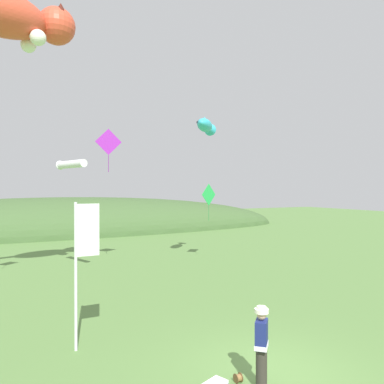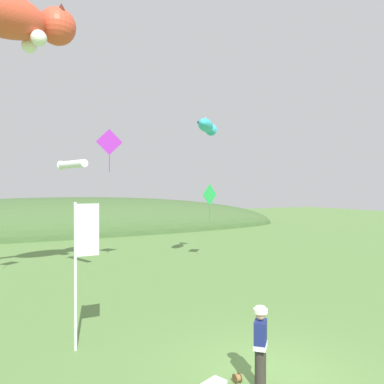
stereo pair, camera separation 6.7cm
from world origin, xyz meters
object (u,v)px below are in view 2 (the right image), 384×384
(festival_attendant, at_px, (260,345))
(kite_spool, at_px, (237,378))
(kite_diamond_violet, at_px, (109,142))
(festival_banner_pole, at_px, (82,253))
(kite_giant_cat, at_px, (13,18))
(kite_tube_streamer, at_px, (72,164))
(kite_diamond_green, at_px, (210,195))
(kite_fish_windsock, at_px, (207,126))

(festival_attendant, distance_m, kite_spool, 1.01)
(kite_spool, height_order, kite_diamond_violet, kite_diamond_violet)
(festival_banner_pole, distance_m, kite_diamond_violet, 10.68)
(kite_spool, xyz_separation_m, kite_giant_cat, (-4.20, 9.25, 10.82))
(kite_tube_streamer, distance_m, kite_diamond_violet, 2.87)
(kite_giant_cat, bearing_deg, kite_diamond_green, 16.46)
(festival_attendant, relative_size, kite_giant_cat, 0.27)
(festival_banner_pole, relative_size, kite_tube_streamer, 1.76)
(kite_fish_windsock, bearing_deg, kite_spool, -116.11)
(festival_banner_pole, height_order, kite_fish_windsock, kite_fish_windsock)
(festival_attendant, xyz_separation_m, festival_banner_pole, (-3.01, 3.79, 1.62))
(festival_attendant, xyz_separation_m, kite_diamond_green, (6.06, 12.82, 2.97))
(kite_giant_cat, xyz_separation_m, kite_diamond_green, (10.54, 3.11, -7.00))
(festival_attendant, relative_size, kite_diamond_green, 0.81)
(kite_spool, bearing_deg, kite_diamond_green, 62.82)
(festival_attendant, relative_size, kite_tube_streamer, 0.79)
(festival_banner_pole, bearing_deg, kite_diamond_green, 44.88)
(festival_banner_pole, xyz_separation_m, kite_diamond_green, (9.07, 9.03, 1.35))
(kite_giant_cat, xyz_separation_m, kite_fish_windsock, (9.67, 1.92, -3.17))
(festival_attendant, bearing_deg, festival_banner_pole, 128.49)
(festival_banner_pole, relative_size, kite_diamond_violet, 1.73)
(festival_attendant, bearing_deg, kite_giant_cat, 114.78)
(festival_attendant, relative_size, festival_banner_pole, 0.45)
(kite_tube_streamer, relative_size, kite_diamond_green, 1.02)
(kite_fish_windsock, distance_m, kite_tube_streamer, 7.54)
(kite_diamond_green, bearing_deg, kite_fish_windsock, -126.19)
(kite_diamond_violet, bearing_deg, kite_spool, -91.96)
(festival_attendant, xyz_separation_m, kite_giant_cat, (-4.48, 9.70, 9.97))
(festival_banner_pole, xyz_separation_m, kite_diamond_violet, (3.16, 9.31, 4.16))
(kite_giant_cat, bearing_deg, kite_tube_streamer, 38.32)
(kite_spool, distance_m, kite_diamond_green, 14.41)
(kite_giant_cat, relative_size, kite_diamond_green, 2.97)
(kite_spool, height_order, kite_diamond_green, kite_diamond_green)
(kite_fish_windsock, relative_size, kite_diamond_green, 1.12)
(kite_giant_cat, distance_m, kite_tube_streamer, 6.35)
(kite_giant_cat, distance_m, kite_fish_windsock, 10.35)
(kite_spool, bearing_deg, festival_attendant, -58.23)
(kite_tube_streamer, bearing_deg, festival_banner_pole, -97.42)
(kite_tube_streamer, height_order, kite_diamond_green, kite_tube_streamer)
(festival_banner_pole, relative_size, kite_giant_cat, 0.60)
(kite_spool, distance_m, kite_giant_cat, 14.84)
(kite_spool, relative_size, festival_banner_pole, 0.05)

